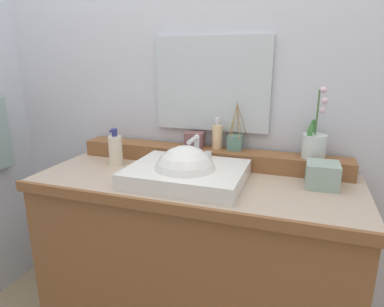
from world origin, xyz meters
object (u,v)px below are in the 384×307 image
at_px(potted_plant, 314,143).
at_px(lotion_bottle, 116,150).
at_px(trinket_box, 195,140).
at_px(soap_dispenser, 217,136).
at_px(tissue_box, 322,175).
at_px(reed_diffuser, 235,142).
at_px(sink_basin, 186,176).

xyz_separation_m(potted_plant, lotion_bottle, (-0.93, -0.17, -0.07)).
bearing_deg(trinket_box, soap_dispenser, 0.30).
xyz_separation_m(potted_plant, tissue_box, (0.04, -0.15, -0.10)).
xyz_separation_m(reed_diffuser, lotion_bottle, (-0.56, -0.19, -0.04)).
xyz_separation_m(sink_basin, soap_dispenser, (0.06, 0.30, 0.11)).
xyz_separation_m(potted_plant, reed_diffuser, (-0.36, 0.02, -0.03)).
relative_size(lotion_bottle, tissue_box, 1.43).
height_order(potted_plant, soap_dispenser, potted_plant).
bearing_deg(sink_basin, trinket_box, 101.30).
distance_m(sink_basin, reed_diffuser, 0.35).
distance_m(soap_dispenser, reed_diffuser, 0.09).
relative_size(sink_basin, lotion_bottle, 2.65).
bearing_deg(lotion_bottle, trinket_box, 26.35).
height_order(sink_basin, potted_plant, potted_plant).
relative_size(reed_diffuser, trinket_box, 2.50).
bearing_deg(sink_basin, reed_diffuser, 64.04).
height_order(sink_basin, reed_diffuser, reed_diffuser).
distance_m(soap_dispenser, tissue_box, 0.53).
bearing_deg(soap_dispenser, lotion_bottle, -158.61).
bearing_deg(tissue_box, lotion_bottle, -179.08).
relative_size(sink_basin, tissue_box, 3.78).
height_order(soap_dispenser, reed_diffuser, reed_diffuser).
bearing_deg(trinket_box, potted_plant, -4.86).
relative_size(potted_plant, trinket_box, 3.39).
relative_size(soap_dispenser, tissue_box, 1.19).
height_order(potted_plant, tissue_box, potted_plant).
bearing_deg(lotion_bottle, tissue_box, 0.92).
bearing_deg(trinket_box, reed_diffuser, -1.06).
bearing_deg(reed_diffuser, tissue_box, -23.05).
xyz_separation_m(soap_dispenser, reed_diffuser, (0.09, 0.00, -0.02)).
bearing_deg(trinket_box, sink_basin, -82.70).
bearing_deg(potted_plant, reed_diffuser, 176.98).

